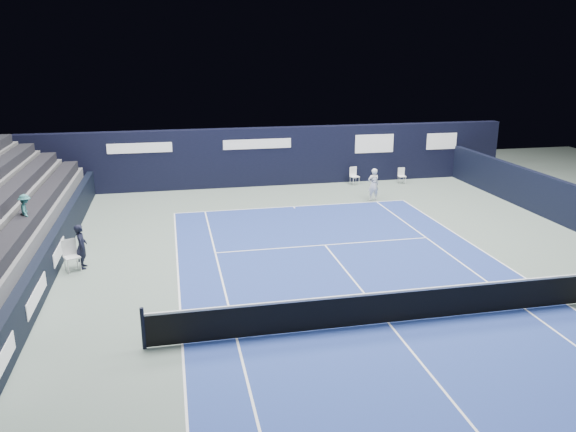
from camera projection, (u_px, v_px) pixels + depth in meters
name	position (u px, v px, depth m)	size (l,w,h in m)	color
ground	(364.00, 293.00, 17.00)	(48.00, 48.00, 0.00)	#58685F
court_surface	(388.00, 323.00, 15.13)	(10.97, 23.77, 0.01)	navy
folding_chair_back_a	(354.00, 173.00, 30.47)	(0.50, 0.52, 0.95)	white
folding_chair_back_b	(402.00, 174.00, 30.74)	(0.41, 0.39, 0.85)	silver
line_judge_chair	(71.00, 253.00, 18.59)	(0.61, 0.61, 1.06)	silver
line_judge	(82.00, 246.00, 18.75)	(0.56, 0.37, 1.53)	black
court_markings	(388.00, 323.00, 15.13)	(11.03, 23.83, 0.00)	white
tennis_net	(389.00, 306.00, 14.98)	(12.90, 0.10, 1.10)	black
back_sponsor_wall	(275.00, 156.00, 30.15)	(26.00, 0.63, 3.10)	black
side_barrier_left	(54.00, 252.00, 18.67)	(0.33, 22.00, 1.20)	black
tennis_player	(373.00, 184.00, 27.15)	(0.61, 0.83, 1.58)	white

